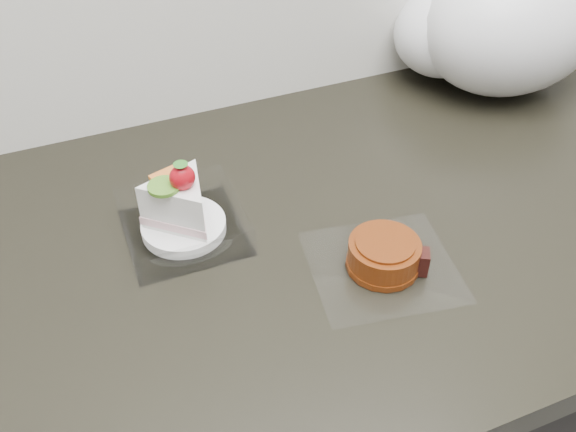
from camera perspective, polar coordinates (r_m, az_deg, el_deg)
The scene contains 4 objects.
counter at distance 1.16m, azimuth 1.68°, elevation -17.59°, with size 2.04×0.64×0.90m.
cake_tray at distance 0.79m, azimuth -9.39°, elevation 0.10°, with size 0.14×0.14×0.11m.
mooncake_wrap at distance 0.75m, azimuth 8.60°, elevation -3.63°, with size 0.19×0.18×0.04m.
plastic_bag at distance 1.09m, azimuth 18.25°, elevation 15.88°, with size 0.37×0.33×0.27m.
Camera 1 is at (-0.26, 1.15, 1.44)m, focal length 40.00 mm.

